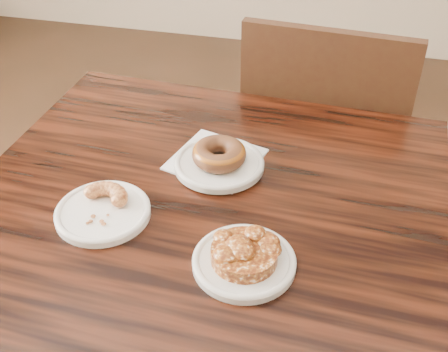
% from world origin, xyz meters
% --- Properties ---
extents(cafe_table, '(0.91, 0.91, 0.75)m').
position_xyz_m(cafe_table, '(-0.16, 0.09, 0.38)').
color(cafe_table, black).
rests_on(cafe_table, floor).
extents(chair_far, '(0.50, 0.50, 0.90)m').
position_xyz_m(chair_far, '(0.03, 0.79, 0.45)').
color(chair_far, black).
rests_on(chair_far, floor).
extents(napkin, '(0.20, 0.20, 0.00)m').
position_xyz_m(napkin, '(-0.17, 0.25, 0.75)').
color(napkin, white).
rests_on(napkin, cafe_table).
extents(plate_donut, '(0.18, 0.18, 0.01)m').
position_xyz_m(plate_donut, '(-0.16, 0.22, 0.76)').
color(plate_donut, silver).
rests_on(plate_donut, napkin).
extents(plate_cruller, '(0.17, 0.17, 0.01)m').
position_xyz_m(plate_cruller, '(-0.32, 0.04, 0.76)').
color(plate_cruller, white).
rests_on(plate_cruller, cafe_table).
extents(plate_fritter, '(0.17, 0.17, 0.01)m').
position_xyz_m(plate_fritter, '(-0.06, -0.02, 0.76)').
color(plate_fritter, silver).
rests_on(plate_fritter, cafe_table).
extents(glazed_donut, '(0.11, 0.11, 0.04)m').
position_xyz_m(glazed_donut, '(-0.16, 0.22, 0.78)').
color(glazed_donut, '#8D5814').
rests_on(glazed_donut, plate_donut).
extents(apple_fritter, '(0.14, 0.14, 0.03)m').
position_xyz_m(apple_fritter, '(-0.06, -0.02, 0.78)').
color(apple_fritter, '#451807').
rests_on(apple_fritter, plate_fritter).
extents(cruller_fragment, '(0.10, 0.10, 0.03)m').
position_xyz_m(cruller_fragment, '(-0.32, 0.04, 0.78)').
color(cruller_fragment, brown).
rests_on(cruller_fragment, plate_cruller).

